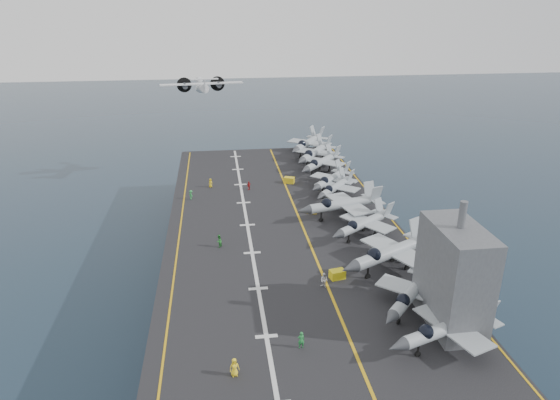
{
  "coord_description": "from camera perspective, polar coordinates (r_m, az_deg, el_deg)",
  "views": [
    {
      "loc": [
        -10.48,
        -75.49,
        44.74
      ],
      "look_at": [
        0.0,
        4.0,
        13.0
      ],
      "focal_mm": 32.0,
      "sensor_mm": 36.0,
      "label": 1
    }
  ],
  "objects": [
    {
      "name": "ground",
      "position": [
        88.37,
        0.34,
        -8.82
      ],
      "size": [
        500.0,
        500.0,
        0.0
      ],
      "primitive_type": "plane",
      "color": "#142135",
      "rests_on": "ground"
    },
    {
      "name": "hull",
      "position": [
        85.95,
        0.35,
        -5.94
      ],
      "size": [
        36.0,
        90.0,
        10.0
      ],
      "primitive_type": "cube",
      "color": "#56595E",
      "rests_on": "ground"
    },
    {
      "name": "flight_deck",
      "position": [
        83.67,
        0.36,
        -2.78
      ],
      "size": [
        38.0,
        92.0,
        0.4
      ],
      "primitive_type": "cube",
      "color": "black",
      "rests_on": "hull"
    },
    {
      "name": "foul_line",
      "position": [
        84.01,
        2.39,
        -2.53
      ],
      "size": [
        0.35,
        90.0,
        0.02
      ],
      "primitive_type": "cube",
      "color": "gold",
      "rests_on": "flight_deck"
    },
    {
      "name": "landing_centerline",
      "position": [
        83.04,
        -3.75,
        -2.86
      ],
      "size": [
        0.5,
        90.0,
        0.02
      ],
      "primitive_type": "cube",
      "color": "silver",
      "rests_on": "flight_deck"
    },
    {
      "name": "deck_edge_port",
      "position": [
        83.18,
        -11.34,
        -3.22
      ],
      "size": [
        0.25,
        90.0,
        0.02
      ],
      "primitive_type": "cube",
      "color": "gold",
      "rests_on": "flight_deck"
    },
    {
      "name": "deck_edge_stbd",
      "position": [
        87.84,
        12.41,
        -1.94
      ],
      "size": [
        0.25,
        90.0,
        0.02
      ],
      "primitive_type": "cube",
      "color": "gold",
      "rests_on": "flight_deck"
    },
    {
      "name": "island_superstructure",
      "position": [
        58.64,
        19.38,
        -6.98
      ],
      "size": [
        5.0,
        10.0,
        15.0
      ],
      "primitive_type": null,
      "color": "#56595E",
      "rests_on": "flight_deck"
    },
    {
      "name": "fighter_jet_0",
      "position": [
        57.33,
        18.6,
        -13.58
      ],
      "size": [
        15.97,
        13.18,
        4.76
      ],
      "primitive_type": null,
      "color": "#99A1A8",
      "rests_on": "flight_deck"
    },
    {
      "name": "fighter_jet_1",
      "position": [
        62.38,
        14.89,
        -10.06
      ],
      "size": [
        15.85,
        16.14,
        4.72
      ],
      "primitive_type": null,
      "color": "gray",
      "rests_on": "flight_deck"
    },
    {
      "name": "fighter_jet_2",
      "position": [
        70.21,
        12.74,
        -5.66
      ],
      "size": [
        19.38,
        17.09,
        5.63
      ],
      "primitive_type": null,
      "color": "#9BA4AB",
      "rests_on": "flight_deck"
    },
    {
      "name": "fighter_jet_3",
      "position": [
        79.3,
        9.64,
        -2.53
      ],
      "size": [
        16.2,
        15.12,
        4.68
      ],
      "primitive_type": null,
      "color": "#9DA4AF",
      "rests_on": "flight_deck"
    },
    {
      "name": "fighter_jet_4",
      "position": [
        85.43,
        7.34,
        -0.34
      ],
      "size": [
        17.57,
        13.93,
        5.36
      ],
      "primitive_type": null,
      "color": "#959EA6",
      "rests_on": "flight_deck"
    },
    {
      "name": "fighter_jet_5",
      "position": [
        94.37,
        6.38,
        1.55
      ],
      "size": [
        14.65,
        15.15,
        4.41
      ],
      "primitive_type": null,
      "color": "gray",
      "rests_on": "flight_deck"
    },
    {
      "name": "fighter_jet_6",
      "position": [
        98.47,
        5.91,
        2.51
      ],
      "size": [
        15.48,
        15.99,
        4.65
      ],
      "primitive_type": null,
      "color": "gray",
      "rests_on": "flight_deck"
    },
    {
      "name": "fighter_jet_7",
      "position": [
        108.33,
        4.76,
        4.43
      ],
      "size": [
        16.69,
        17.11,
        4.99
      ],
      "primitive_type": null,
      "color": "gray",
      "rests_on": "flight_deck"
    },
    {
      "name": "fighter_jet_8",
      "position": [
        114.39,
        3.99,
        5.51
      ],
      "size": [
        17.53,
        18.94,
        5.47
      ],
      "primitive_type": null,
      "color": "#9BA2AD",
      "rests_on": "flight_deck"
    },
    {
      "name": "tow_cart_a",
      "position": [
        67.75,
        6.56,
        -8.43
      ],
      "size": [
        2.21,
        1.68,
        1.19
      ],
      "primitive_type": null,
      "color": "yellow",
      "rests_on": "flight_deck"
    },
    {
      "name": "tow_cart_b",
      "position": [
        87.6,
        3.68,
        -1.15
      ],
      "size": [
        2.05,
        1.69,
        1.06
      ],
      "primitive_type": null,
      "color": "gold",
      "rests_on": "flight_deck"
    },
    {
      "name": "tow_cart_c",
      "position": [
        102.01,
        1.06,
        2.29
      ],
      "size": [
        2.39,
        2.01,
        1.22
      ],
      "primitive_type": null,
      "color": "gold",
      "rests_on": "flight_deck"
    },
    {
      "name": "crew_0",
      "position": [
        51.88,
        -5.23,
        -18.5
      ],
      "size": [
        1.34,
        1.04,
        1.99
      ],
      "primitive_type": "imported",
      "color": "yellow",
      "rests_on": "flight_deck"
    },
    {
      "name": "crew_2",
      "position": [
        75.81,
        -6.99,
        -4.67
      ],
      "size": [
        1.33,
        1.43,
        1.99
      ],
      "primitive_type": "imported",
      "color": "#24852C",
      "rests_on": "flight_deck"
    },
    {
      "name": "crew_3",
      "position": [
        94.89,
        -10.14,
        0.6
      ],
      "size": [
        1.15,
        1.27,
        1.77
      ],
      "primitive_type": "imported",
      "color": "green",
      "rests_on": "flight_deck"
    },
    {
      "name": "crew_4",
      "position": [
        98.41,
        -3.57,
        1.66
      ],
      "size": [
        1.21,
        1.21,
        1.71
      ],
      "primitive_type": "imported",
      "color": "#B21919",
      "rests_on": "flight_deck"
    },
    {
      "name": "crew_5",
      "position": [
        100.51,
        -7.94,
        1.95
      ],
      "size": [
        1.29,
        1.24,
        1.8
      ],
      "primitive_type": "imported",
      "color": "yellow",
      "rests_on": "flight_deck"
    },
    {
      "name": "crew_6",
      "position": [
        55.08,
        2.43,
        -15.68
      ],
      "size": [
        1.27,
        0.9,
        2.0
      ],
      "primitive_type": "imported",
      "color": "#248A3C",
      "rests_on": "flight_deck"
    },
    {
      "name": "crew_7",
      "position": [
        65.38,
        5.06,
        -9.13
      ],
      "size": [
        1.46,
        1.4,
        2.04
      ],
      "primitive_type": "imported",
      "color": "silver",
      "rests_on": "flight_deck"
    },
    {
      "name": "transport_plane",
      "position": [
        131.93,
        -8.89,
        12.47
      ],
      "size": [
        22.6,
        16.82,
        4.96
      ],
      "primitive_type": null,
      "color": "white"
    },
    {
      "name": "fighter_jet_9",
      "position": [
        122.42,
        3.21,
        6.6
      ],
      "size": [
        17.53,
        18.94,
        5.47
      ],
      "primitive_type": null,
      "color": "#9BA2AD",
      "rests_on": "flight_deck"
    }
  ]
}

